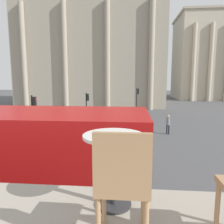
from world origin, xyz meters
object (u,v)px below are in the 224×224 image
Objects in this scene: traffic_light_far at (137,98)px; pedestrian_yellow at (46,132)px; traffic_light_near at (34,115)px; plaza_building_right at (223,58)px; pedestrian_white at (102,114)px; plaza_building_left at (94,51)px; cafe_dining_table at (114,154)px; traffic_light_mid at (87,105)px; cafe_chair_0 at (123,181)px; pedestrian_grey at (168,123)px.

traffic_light_far is 14.32m from pedestrian_yellow.
traffic_light_near is 1.00× the size of traffic_light_far.
plaza_building_right is 44.34m from pedestrian_white.
plaza_building_left reaches higher than plaza_building_right.
traffic_light_near is (-6.42, 12.03, -1.67)m from cafe_dining_table.
traffic_light_far is (0.94, 26.14, -1.68)m from cafe_dining_table.
cafe_chair_0 is at bearing -77.71° from traffic_light_mid.
traffic_light_near reaches higher than pedestrian_white.
traffic_light_mid is 0.93× the size of traffic_light_far.
cafe_dining_table is 13.74m from traffic_light_near.
plaza_building_right is 6.65× the size of traffic_light_mid.
pedestrian_white is (-3.30, 23.38, -3.30)m from cafe_dining_table.
plaza_building_left is 24.02m from traffic_light_mid.
traffic_light_mid is at bearing 108.82° from pedestrian_yellow.
cafe_chair_0 is at bearing -78.38° from cafe_dining_table.
plaza_building_left is at bearing 129.50° from pedestrian_yellow.
plaza_building_left is 19.88m from traffic_light_far.
pedestrian_grey is (6.83, -5.64, 0.12)m from pedestrian_white.
pedestrian_white is (4.04, -18.95, -9.66)m from plaza_building_left.
pedestrian_white is at bearing 100.26° from cafe_chair_0.
pedestrian_yellow reaches higher than pedestrian_white.
traffic_light_mid is (-4.46, 20.49, -1.83)m from cafe_chair_0.
plaza_building_left reaches higher than traffic_light_far.
cafe_chair_0 is 0.03× the size of plaza_building_left.
traffic_light_near is at bearing -104.62° from traffic_light_mid.
traffic_light_mid is 8.30m from pedestrian_grey.
cafe_dining_table is at bearing -27.80° from pedestrian_yellow.
plaza_building_right reaches higher than pedestrian_yellow.
plaza_building_left is at bearing -154.01° from plaza_building_right.
cafe_dining_table is 0.19× the size of traffic_light_far.
plaza_building_left is 29.99m from pedestrian_yellow.
traffic_light_near reaches higher than traffic_light_mid.
plaza_building_left is at bearing 177.33° from pedestrian_grey.
pedestrian_yellow is (-6.50, 14.49, -3.27)m from cafe_chair_0.
plaza_building_left is 16.79× the size of pedestrian_yellow.
traffic_light_near is at bearing -117.56° from traffic_light_far.
pedestrian_white is (-3.41, 23.92, -3.28)m from cafe_chair_0.
pedestrian_grey is (7.89, -2.21, -1.33)m from traffic_light_mid.
pedestrian_white is at bearing 109.44° from pedestrian_yellow.
plaza_building_left is 15.29× the size of pedestrian_grey.
traffic_light_mid is at bearing -82.40° from plaza_building_left.
traffic_light_far is 5.32m from pedestrian_white.
traffic_light_near is 1.08× the size of traffic_light_mid.
traffic_light_far reaches higher than traffic_light_mid.
traffic_light_far is (0.83, 26.67, -1.66)m from cafe_chair_0.
pedestrian_white is at bearing 98.04° from cafe_dining_table.
cafe_chair_0 is at bearing -80.14° from plaza_building_left.
traffic_light_near is (-6.53, 12.56, -1.65)m from cafe_chair_0.
pedestrian_yellow is (-9.92, -3.79, -0.10)m from pedestrian_grey.
cafe_dining_table is 0.41× the size of pedestrian_grey.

